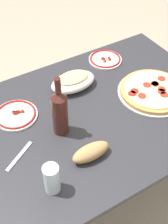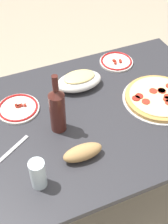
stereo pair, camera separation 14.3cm
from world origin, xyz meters
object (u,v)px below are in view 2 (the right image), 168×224
Objects in this scene: dining_table at (84,131)px; bread_loaf at (83,152)px; water_glass at (38,174)px; side_plate_far at (116,61)px; baked_pasta_dish at (79,80)px; side_plate_near at (18,108)px; pepperoni_pizza at (159,98)px; wine_bottle at (57,109)px.

bread_loaf is at bearing -114.32° from dining_table.
water_glass is 0.70× the size of side_plate_far.
baked_pasta_dish reaches higher than side_plate_near.
water_glass is at bearing -127.16° from baked_pasta_dish.
side_plate_near is at bearing -165.94° from side_plate_far.
side_plate_far is at bearing 14.06° from side_plate_near.
side_plate_far is (0.27, 0.11, -0.03)m from baked_pasta_dish.
bread_loaf is (-0.16, -0.43, -0.01)m from baked_pasta_dish.
side_plate_near is at bearing 148.32° from dining_table.
pepperoni_pizza is 1.49× the size of baked_pasta_dish.
bread_loaf is (0.04, -0.19, -0.09)m from wine_bottle.
pepperoni_pizza is at bearing 18.42° from water_glass.
water_glass is 0.78× the size of bread_loaf.
side_plate_far is at bearing 97.87° from pepperoni_pizza.
baked_pasta_dish is (-0.32, 0.25, 0.03)m from pepperoni_pizza.
dining_table is at bearing 41.64° from water_glass.
water_glass is (-0.17, -0.25, -0.05)m from wine_bottle.
dining_table is at bearing 9.30° from wine_bottle.
side_plate_near is at bearing -172.75° from baked_pasta_dish.
dining_table is 0.27m from bread_loaf.
water_glass is at bearing -124.29° from wine_bottle.
bread_loaf reaches higher than dining_table.
baked_pasta_dish is 1.27× the size of side_plate_far.
baked_pasta_dish reaches higher than bread_loaf.
baked_pasta_dish is at bearing 142.37° from pepperoni_pizza.
pepperoni_pizza is at bearing -37.63° from baked_pasta_dish.
dining_table is at bearing 65.68° from bread_loaf.
water_glass is at bearing -161.58° from pepperoni_pizza.
wine_bottle reaches higher than baked_pasta_dish.
water_glass is 0.65× the size of side_plate_near.
baked_pasta_dish is at bearing 69.50° from bread_loaf.
water_glass is at bearing -137.27° from side_plate_far.
side_plate_near is 0.42m from bread_loaf.
bread_loaf reaches higher than side_plate_far.
pepperoni_pizza is at bearing 20.12° from bread_loaf.
wine_bottle is 1.46× the size of side_plate_near.
wine_bottle is 0.26m from side_plate_near.
baked_pasta_dish is 0.34m from side_plate_near.
pepperoni_pizza is 0.41m from baked_pasta_dish.
side_plate_near is at bearing 114.59° from bread_loaf.
bread_loaf is (-0.48, -0.18, 0.02)m from pepperoni_pizza.
wine_bottle is (-0.52, 0.02, 0.11)m from pepperoni_pizza.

